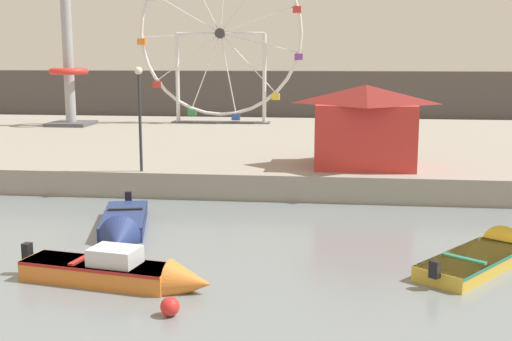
% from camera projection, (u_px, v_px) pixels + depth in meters
% --- Properties ---
extents(quay_promenade, '(110.00, 24.79, 1.06)m').
position_uv_depth(quay_promenade, '(310.00, 147.00, 37.75)').
color(quay_promenade, gray).
rests_on(quay_promenade, ground_plane).
extents(distant_town_skyline, '(140.00, 3.00, 4.40)m').
position_uv_depth(distant_town_skyline, '(320.00, 94.00, 61.50)').
color(distant_town_skyline, '#564C47').
rests_on(distant_town_skyline, ground_plane).
extents(motorboat_orange_hull, '(5.36, 1.98, 1.23)m').
position_uv_depth(motorboat_orange_hull, '(124.00, 272.00, 16.41)').
color(motorboat_orange_hull, orange).
rests_on(motorboat_orange_hull, ground_plane).
extents(motorboat_navy_blue, '(2.51, 5.21, 1.32)m').
position_uv_depth(motorboat_navy_blue, '(122.00, 227.00, 21.05)').
color(motorboat_navy_blue, navy).
rests_on(motorboat_navy_blue, ground_plane).
extents(motorboat_mustard_yellow, '(4.14, 4.78, 1.35)m').
position_uv_depth(motorboat_mustard_yellow, '(489.00, 254.00, 18.30)').
color(motorboat_mustard_yellow, gold).
rests_on(motorboat_mustard_yellow, ground_plane).
extents(ferris_wheel_white_frame, '(11.74, 1.20, 12.06)m').
position_uv_depth(ferris_wheel_white_frame, '(220.00, 36.00, 45.18)').
color(ferris_wheel_white_frame, silver).
rests_on(ferris_wheel_white_frame, quay_promenade).
extents(drop_tower_steel_tower, '(2.80, 2.80, 14.48)m').
position_uv_depth(drop_tower_steel_tower, '(67.00, 44.00, 43.55)').
color(drop_tower_steel_tower, '#999EA3').
rests_on(drop_tower_steel_tower, quay_promenade).
extents(carnival_booth_red_striped, '(4.62, 3.88, 3.50)m').
position_uv_depth(carnival_booth_red_striped, '(365.00, 124.00, 27.62)').
color(carnival_booth_red_striped, red).
rests_on(carnival_booth_red_striped, quay_promenade).
extents(promenade_lamp_near, '(0.32, 0.32, 4.28)m').
position_uv_depth(promenade_lamp_near, '(139.00, 104.00, 26.23)').
color(promenade_lamp_near, '#2D2D33').
rests_on(promenade_lamp_near, quay_promenade).
extents(mooring_buoy_orange, '(0.44, 0.44, 0.44)m').
position_uv_depth(mooring_buoy_orange, '(170.00, 307.00, 14.47)').
color(mooring_buoy_orange, red).
rests_on(mooring_buoy_orange, ground_plane).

